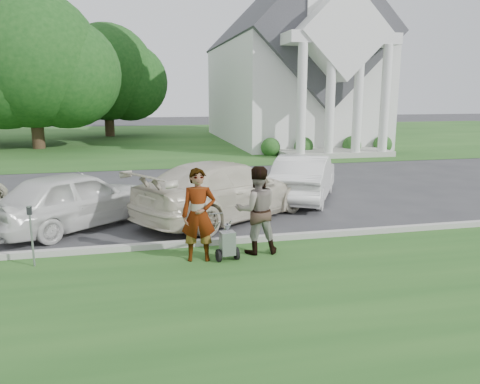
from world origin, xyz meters
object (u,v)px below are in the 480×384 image
object	(u,v)px
tree_left	(32,66)
car_b	(76,199)
church	(290,58)
tree_back	(107,77)
person_right	(257,211)
parking_meter_near	(31,229)
person_left	(199,216)
striping_cart	(227,244)
car_d	(304,177)
car_c	(226,190)

from	to	relation	value
tree_left	car_b	world-z (taller)	tree_left
church	car_b	distance (m)	24.43
tree_back	person_right	world-z (taller)	tree_back
car_b	parking_meter_near	bearing A→B (deg)	130.82
person_left	parking_meter_near	world-z (taller)	person_left
tree_back	striping_cart	world-z (taller)	tree_back
parking_meter_near	car_d	xyz separation A→B (m)	(7.57, 4.69, -0.06)
person_right	car_b	distance (m)	5.09
striping_cart	car_d	distance (m)	6.35
striping_cart	car_c	world-z (taller)	car_c
tree_back	car_c	distance (m)	27.75
car_c	car_b	bearing A→B (deg)	58.13
tree_left	person_left	xyz separation A→B (m)	(7.26, -22.38, -4.13)
tree_left	parking_meter_near	bearing A→B (deg)	-79.94
car_d	person_right	bearing A→B (deg)	87.64
tree_left	car_c	distance (m)	21.34
car_d	striping_cart	bearing A→B (deg)	83.60
tree_left	tree_back	xyz separation A→B (m)	(4.00, 8.00, -0.38)
person_right	tree_back	bearing A→B (deg)	-79.77
tree_back	church	bearing A→B (deg)	-27.85
parking_meter_near	car_c	distance (m)	5.41
car_b	tree_back	bearing A→B (deg)	-37.19
tree_left	person_left	bearing A→B (deg)	-72.03
car_b	car_c	size ratio (longest dim) A/B	0.80
car_c	tree_back	bearing A→B (deg)	-23.60
parking_meter_near	tree_back	bearing A→B (deg)	89.81
person_left	car_b	distance (m)	4.26
car_c	tree_left	bearing A→B (deg)	-9.06
church	car_b	world-z (taller)	church
church	parking_meter_near	size ratio (longest dim) A/B	18.70
tree_left	parking_meter_near	distance (m)	22.77
car_c	car_d	distance (m)	3.49
parking_meter_near	car_d	distance (m)	8.90
car_d	car_c	bearing A→B (deg)	59.29
striping_cart	tree_back	bearing A→B (deg)	89.58
tree_left	car_c	size ratio (longest dim) A/B	1.89
tree_left	striping_cart	world-z (taller)	tree_left
car_d	person_left	bearing A→B (deg)	78.77
church	car_d	size ratio (longest dim) A/B	5.28
car_b	car_d	world-z (taller)	car_b
church	parking_meter_near	bearing A→B (deg)	-119.53
tree_left	church	bearing A→B (deg)	3.79
striping_cart	car_c	xyz separation A→B (m)	(0.63, 3.41, 0.45)
church	tree_left	bearing A→B (deg)	-176.21
church	car_d	bearing A→B (deg)	-106.72
tree_left	car_c	xyz separation A→B (m)	(8.47, -19.11, -4.29)
church	car_d	distance (m)	19.95
church	parking_meter_near	xyz separation A→B (m)	(-13.11, -23.14, -5.13)
striping_cart	car_c	bearing A→B (deg)	71.96
tree_left	striping_cart	distance (m)	24.31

